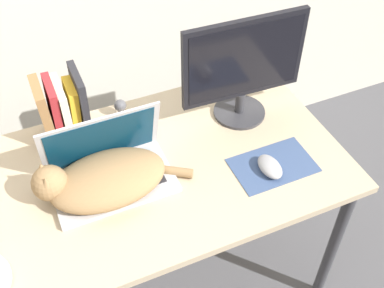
{
  "coord_description": "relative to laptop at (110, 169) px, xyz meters",
  "views": [
    {
      "loc": [
        -0.27,
        -0.68,
        1.97
      ],
      "look_at": [
        0.18,
        0.34,
        0.85
      ],
      "focal_mm": 45.0,
      "sensor_mm": 36.0,
      "label": 1
    }
  ],
  "objects": [
    {
      "name": "webcam",
      "position": [
        0.13,
        0.29,
        -0.0
      ],
      "size": [
        0.05,
        0.05,
        0.07
      ],
      "color": "#232328",
      "rests_on": "desk"
    },
    {
      "name": "desk",
      "position": [
        0.09,
        -0.01,
        -0.12
      ],
      "size": [
        1.41,
        0.75,
        0.75
      ],
      "color": "tan",
      "rests_on": "ground_plane"
    },
    {
      "name": "computer_mouse",
      "position": [
        0.5,
        -0.18,
        -0.03
      ],
      "size": [
        0.07,
        0.11,
        0.04
      ],
      "color": "#99999E",
      "rests_on": "mousepad"
    },
    {
      "name": "book_row",
      "position": [
        -0.08,
        0.27,
        0.07
      ],
      "size": [
        0.16,
        0.17,
        0.25
      ],
      "color": "olive",
      "rests_on": "desk"
    },
    {
      "name": "laptop",
      "position": [
        0.0,
        0.0,
        0.0
      ],
      "size": [
        0.39,
        0.24,
        0.25
      ],
      "color": "#B7B7BC",
      "rests_on": "desk"
    },
    {
      "name": "external_monitor",
      "position": [
        0.54,
        0.12,
        0.17
      ],
      "size": [
        0.46,
        0.2,
        0.4
      ],
      "color": "#333338",
      "rests_on": "desk"
    },
    {
      "name": "mousepad",
      "position": [
        0.52,
        -0.16,
        -0.05
      ],
      "size": [
        0.28,
        0.18,
        0.0
      ],
      "color": "#384C75",
      "rests_on": "desk"
    },
    {
      "name": "cat",
      "position": [
        -0.04,
        -0.04,
        0.01
      ],
      "size": [
        0.51,
        0.25,
        0.14
      ],
      "color": "#99754C",
      "rests_on": "desk"
    }
  ]
}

